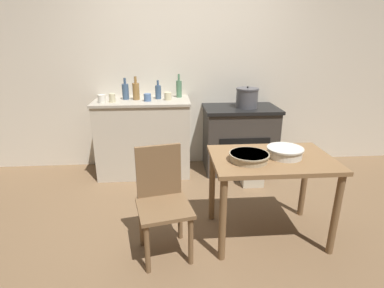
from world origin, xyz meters
TOP-DOWN VIEW (x-y plane):
  - ground_plane at (0.00, 0.00)m, footprint 14.00×14.00m
  - wall_back at (0.00, 1.58)m, footprint 8.00×0.07m
  - counter_cabinet at (-0.56, 1.25)m, footprint 1.16×0.62m
  - stove at (0.67, 1.26)m, footprint 0.93×0.62m
  - work_table at (0.60, -0.19)m, footprint 0.99×0.67m
  - chair at (-0.30, -0.31)m, footprint 0.47×0.47m
  - flour_sack at (0.73, 0.76)m, footprint 0.25×0.17m
  - stock_pot at (0.74, 1.23)m, footprint 0.28×0.28m
  - mixing_bowl_large at (0.70, -0.18)m, footprint 0.29×0.29m
  - mixing_bowl_small at (0.39, -0.24)m, footprint 0.32×0.32m
  - bottle_far_left at (-0.10, 1.40)m, footprint 0.07×0.07m
  - bottle_left at (-0.62, 1.28)m, footprint 0.08×0.08m
  - bottle_mid_left at (-0.75, 1.31)m, footprint 0.08×0.08m
  - bottle_center_left at (-0.36, 1.31)m, footprint 0.07×0.07m
  - cup_center at (-1.01, 1.13)m, footprint 0.09×0.09m
  - cup_center_right at (-0.89, 1.14)m, footprint 0.07×0.07m
  - cup_mid_right at (-0.24, 1.23)m, footprint 0.09×0.09m
  - cup_right at (-0.48, 1.18)m, footprint 0.09×0.09m

SIDE VIEW (x-z plane):
  - ground_plane at x=0.00m, z-range 0.00..0.00m
  - flour_sack at x=0.73m, z-range 0.00..0.30m
  - stove at x=0.67m, z-range 0.00..0.84m
  - chair at x=-0.30m, z-range 0.03..0.90m
  - counter_cabinet at x=-0.56m, z-range 0.00..0.95m
  - work_table at x=0.60m, z-range 0.25..0.99m
  - mixing_bowl_small at x=0.39m, z-range 0.74..0.81m
  - mixing_bowl_large at x=0.70m, z-range 0.74..0.82m
  - stock_pot at x=0.74m, z-range 0.83..1.09m
  - cup_right at x=-0.48m, z-range 0.95..1.04m
  - cup_center at x=-1.01m, z-range 0.95..1.04m
  - cup_mid_right at x=-0.24m, z-range 0.95..1.04m
  - cup_center_right at x=-0.89m, z-range 0.95..1.05m
  - bottle_center_left at x=-0.36m, z-range 0.92..1.15m
  - bottle_mid_left at x=-0.75m, z-range 0.92..1.18m
  - bottle_left at x=-0.62m, z-range 0.92..1.20m
  - bottle_far_left at x=-0.10m, z-range 0.92..1.21m
  - wall_back at x=0.00m, z-range 0.00..2.55m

